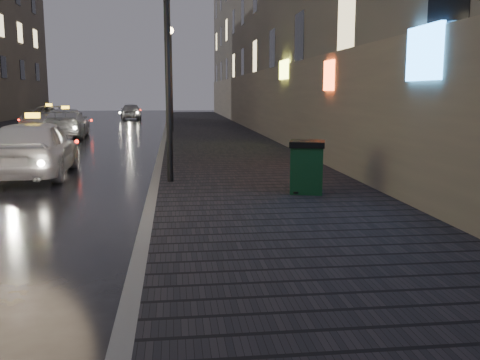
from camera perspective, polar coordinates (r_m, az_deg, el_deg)
The scene contains 11 objects.
ground at distance 6.78m, azimuth -23.76°, elevation -10.00°, with size 120.00×120.00×0.00m, color black.
sidewalk at distance 27.28m, azimuth -2.92°, elevation 4.94°, with size 4.60×58.00×0.15m, color black.
curb at distance 27.21m, azimuth -7.99°, elevation 4.85°, with size 0.20×58.00×0.15m, color slate.
building_near at distance 31.85m, azimuth 2.45°, elevation 17.16°, with size 1.80×50.00×13.00m, color #605B54.
lamp_near at distance 12.20m, azimuth -7.77°, elevation 15.52°, with size 0.36×0.36×5.28m.
lamp_far at distance 28.16m, azimuth -7.39°, elevation 11.97°, with size 0.36×0.36×5.28m.
trash_bin at distance 10.82m, azimuth 7.14°, elevation 1.44°, with size 0.85×0.85×1.05m.
taxi_near at distance 14.78m, azimuth -21.07°, elevation 3.26°, with size 1.78×4.41×1.50m, color white.
taxi_mid at distance 27.15m, azimuth -18.05°, elevation 5.78°, with size 1.93×4.75×1.38m, color silver.
taxi_far at distance 33.29m, azimuth -19.64°, elevation 6.27°, with size 2.29×4.97×1.38m, color silver.
car_far at distance 44.26m, azimuth -11.57°, elevation 7.19°, with size 1.53×3.80×1.30m, color #9E9EA5.
Camera 1 is at (1.96, -6.13, 2.15)m, focal length 40.00 mm.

